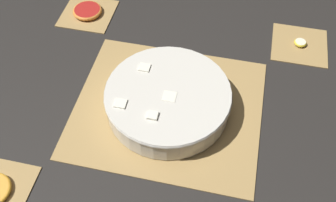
# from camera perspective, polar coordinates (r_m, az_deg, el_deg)

# --- Properties ---
(ground_plane) EXTENTS (6.00, 6.00, 0.00)m
(ground_plane) POSITION_cam_1_polar(r_m,az_deg,el_deg) (0.97, -0.00, -1.09)
(ground_plane) COLOR black
(bamboo_mat_center) EXTENTS (0.46, 0.40, 0.01)m
(bamboo_mat_center) POSITION_cam_1_polar(r_m,az_deg,el_deg) (0.97, -0.00, -0.98)
(bamboo_mat_center) COLOR #A8844C
(bamboo_mat_center) RESTS_ON ground_plane
(coaster_mat_near_left) EXTENTS (0.15, 0.15, 0.01)m
(coaster_mat_near_left) POSITION_cam_1_polar(r_m,az_deg,el_deg) (1.18, 18.55, 7.77)
(coaster_mat_near_left) COLOR #A8844C
(coaster_mat_near_left) RESTS_ON ground_plane
(coaster_mat_near_right) EXTENTS (0.15, 0.15, 0.01)m
(coaster_mat_near_right) POSITION_cam_1_polar(r_m,az_deg,el_deg) (1.24, -11.55, 12.39)
(coaster_mat_near_right) COLOR #A8844C
(coaster_mat_near_right) RESTS_ON ground_plane
(fruit_salad_bowl) EXTENTS (0.30, 0.30, 0.07)m
(fruit_salad_bowl) POSITION_cam_1_polar(r_m,az_deg,el_deg) (0.94, -0.01, 0.41)
(fruit_salad_bowl) COLOR silver
(fruit_salad_bowl) RESTS_ON bamboo_mat_center
(banana_coin_single) EXTENTS (0.03, 0.03, 0.01)m
(banana_coin_single) POSITION_cam_1_polar(r_m,az_deg,el_deg) (1.17, 18.65, 8.03)
(banana_coin_single) COLOR #F7EFC6
(banana_coin_single) RESTS_ON coaster_mat_near_left
(grapefruit_slice) EXTENTS (0.09, 0.09, 0.01)m
(grapefruit_slice) POSITION_cam_1_polar(r_m,az_deg,el_deg) (1.24, -11.62, 12.71)
(grapefruit_slice) COLOR #B2231E
(grapefruit_slice) RESTS_ON coaster_mat_near_right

